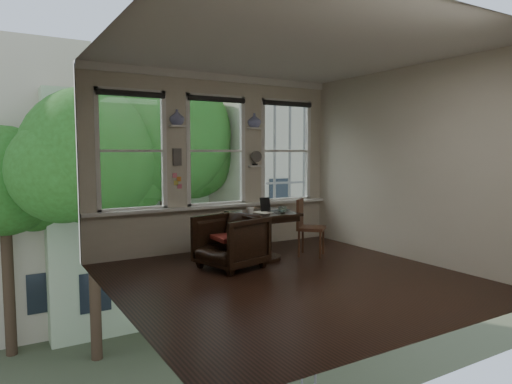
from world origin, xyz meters
TOP-DOWN VIEW (x-y plane):
  - ground at (0.00, 0.00)m, footprint 4.50×4.50m
  - ceiling at (0.00, 0.00)m, footprint 4.50×4.50m
  - wall_back at (0.00, 2.25)m, footprint 4.50×0.00m
  - wall_front at (0.00, -2.25)m, footprint 4.50×0.00m
  - wall_left at (-2.25, 0.00)m, footprint 0.00×4.50m
  - wall_right at (2.25, 0.00)m, footprint 0.00×4.50m
  - window_left at (-1.45, 2.25)m, footprint 1.10×0.12m
  - window_center at (0.00, 2.25)m, footprint 1.10×0.12m
  - window_right at (1.45, 2.25)m, footprint 1.10×0.12m
  - shelf_left at (-0.72, 2.15)m, footprint 0.26×0.16m
  - shelf_right at (0.72, 2.15)m, footprint 0.26×0.16m
  - intercom at (-0.72, 2.18)m, footprint 0.14×0.06m
  - sticky_notes at (-0.72, 2.19)m, footprint 0.16×0.01m
  - desk_fan at (0.72, 2.13)m, footprint 0.20×0.20m
  - vase_left at (-0.72, 2.15)m, footprint 0.24×0.24m
  - vase_right at (0.72, 2.15)m, footprint 0.24×0.24m
  - table at (0.26, 1.10)m, footprint 0.90×0.90m
  - armchair_left at (-0.42, 0.90)m, footprint 1.05×1.03m
  - cushion_red at (-0.42, 0.90)m, footprint 0.45×0.45m
  - side_chair_right at (1.08, 0.94)m, footprint 0.59×0.59m
  - laptop at (0.52, 0.95)m, footprint 0.34×0.22m
  - mug at (-0.01, 1.02)m, footprint 0.13×0.13m
  - drinking_glass at (0.44, 0.83)m, footprint 0.17×0.17m
  - tablet at (0.34, 1.17)m, footprint 0.17×0.09m
  - papers at (0.23, 1.08)m, footprint 0.30×0.35m

SIDE VIEW (x-z plane):
  - ground at x=0.00m, z-range 0.00..0.00m
  - table at x=0.26m, z-range 0.00..0.75m
  - armchair_left at x=-0.42m, z-range 0.00..0.78m
  - cushion_red at x=-0.42m, z-range 0.42..0.48m
  - side_chair_right at x=1.08m, z-range 0.00..0.92m
  - papers at x=0.23m, z-range 0.75..0.75m
  - laptop at x=0.52m, z-range 0.75..0.78m
  - mug at x=-0.01m, z-range 0.75..0.85m
  - drinking_glass at x=0.44m, z-range 0.75..0.86m
  - tablet at x=0.34m, z-range 0.75..0.97m
  - sticky_notes at x=-0.72m, z-range 1.13..1.37m
  - wall_back at x=0.00m, z-range -0.75..3.75m
  - wall_front at x=0.00m, z-range -0.75..3.75m
  - wall_left at x=-2.25m, z-range -0.75..3.75m
  - wall_right at x=2.25m, z-range -0.75..3.75m
  - desk_fan at x=0.72m, z-range 1.41..1.65m
  - intercom at x=-0.72m, z-range 1.46..1.74m
  - window_left at x=-1.45m, z-range 0.75..2.65m
  - window_center at x=0.00m, z-range 0.75..2.65m
  - window_right at x=1.45m, z-range 0.75..2.65m
  - shelf_left at x=-0.72m, z-range 2.08..2.12m
  - shelf_right at x=0.72m, z-range 2.08..2.12m
  - vase_left at x=-0.72m, z-range 2.12..2.36m
  - vase_right at x=0.72m, z-range 2.12..2.36m
  - ceiling at x=0.00m, z-range 3.00..3.00m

